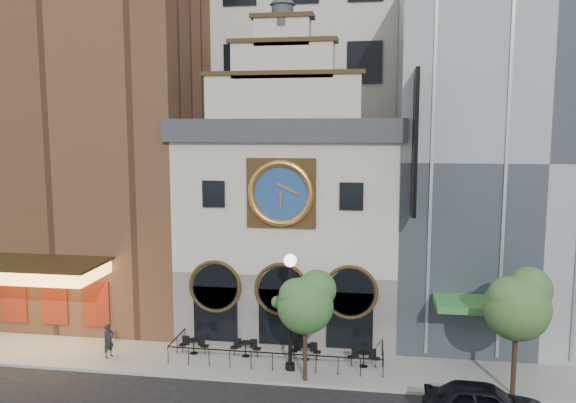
# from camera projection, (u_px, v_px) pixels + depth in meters

# --- Properties ---
(ground) EXTENTS (120.00, 120.00, 0.00)m
(ground) POSITION_uv_depth(u_px,v_px,m) (268.00, 385.00, 26.09)
(ground) COLOR black
(ground) RESTS_ON ground
(sidewalk) EXTENTS (44.00, 5.00, 0.15)m
(sidewalk) POSITION_uv_depth(u_px,v_px,m) (277.00, 361.00, 28.53)
(sidewalk) COLOR gray
(sidewalk) RESTS_ON ground
(clock_building) EXTENTS (12.60, 8.78, 18.65)m
(clock_building) POSITION_uv_depth(u_px,v_px,m) (292.00, 217.00, 32.92)
(clock_building) COLOR #605E5B
(clock_building) RESTS_ON ground
(theater_building) EXTENTS (14.00, 15.60, 25.00)m
(theater_building) POSITION_uv_depth(u_px,v_px,m) (98.00, 117.00, 36.21)
(theater_building) COLOR brown
(theater_building) RESTS_ON ground
(retail_building) EXTENTS (14.00, 14.40, 20.00)m
(retail_building) POSITION_uv_depth(u_px,v_px,m) (518.00, 158.00, 32.67)
(retail_building) COLOR gray
(retail_building) RESTS_ON ground
(office_tower) EXTENTS (20.00, 16.00, 40.00)m
(office_tower) POSITION_uv_depth(u_px,v_px,m) (315.00, 23.00, 43.18)
(office_tower) COLOR #BAB6A7
(office_tower) RESTS_ON ground
(cafe_railing) EXTENTS (10.60, 2.60, 0.90)m
(cafe_railing) POSITION_uv_depth(u_px,v_px,m) (277.00, 352.00, 28.46)
(cafe_railing) COLOR black
(cafe_railing) RESTS_ON sidewalk
(bistro_0) EXTENTS (1.58, 0.68, 0.90)m
(bistro_0) POSITION_uv_depth(u_px,v_px,m) (194.00, 345.00, 29.29)
(bistro_0) COLOR black
(bistro_0) RESTS_ON sidewalk
(bistro_1) EXTENTS (1.58, 0.68, 0.90)m
(bistro_1) POSITION_uv_depth(u_px,v_px,m) (246.00, 348.00, 28.94)
(bistro_1) COLOR black
(bistro_1) RESTS_ON sidewalk
(bistro_2) EXTENTS (1.58, 0.68, 0.90)m
(bistro_2) POSITION_uv_depth(u_px,v_px,m) (305.00, 351.00, 28.51)
(bistro_2) COLOR black
(bistro_2) RESTS_ON sidewalk
(bistro_3) EXTENTS (1.58, 0.68, 0.90)m
(bistro_3) POSITION_uv_depth(u_px,v_px,m) (364.00, 358.00, 27.67)
(bistro_3) COLOR black
(bistro_3) RESTS_ON sidewalk
(car_right) EXTENTS (4.95, 2.20, 1.66)m
(car_right) POSITION_uv_depth(u_px,v_px,m) (485.00, 403.00, 22.58)
(car_right) COLOR black
(car_right) RESTS_ON ground
(pedestrian) EXTENTS (0.63, 0.76, 1.78)m
(pedestrian) POSITION_uv_depth(u_px,v_px,m) (109.00, 340.00, 28.80)
(pedestrian) COLOR black
(pedestrian) RESTS_ON sidewalk
(lamppost) EXTENTS (1.83, 0.79, 5.76)m
(lamppost) POSITION_uv_depth(u_px,v_px,m) (290.00, 299.00, 26.94)
(lamppost) COLOR black
(lamppost) RESTS_ON sidewalk
(tree_left) EXTENTS (2.71, 2.61, 5.22)m
(tree_left) POSITION_uv_depth(u_px,v_px,m) (306.00, 301.00, 25.75)
(tree_left) COLOR #382619
(tree_left) RESTS_ON sidewalk
(tree_right) EXTENTS (2.96, 2.85, 5.69)m
(tree_right) POSITION_uv_depth(u_px,v_px,m) (518.00, 303.00, 24.33)
(tree_right) COLOR #382619
(tree_right) RESTS_ON sidewalk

